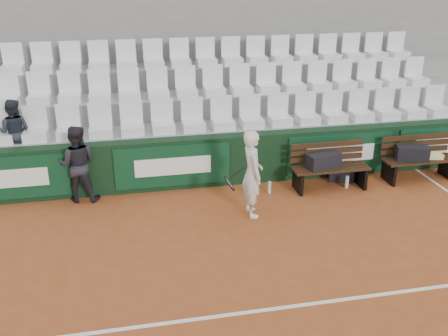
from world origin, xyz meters
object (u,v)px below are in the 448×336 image
sports_bag_ground (341,173)px  ball_kid (78,164)px  water_bottle_near (269,187)px  tennis_player (252,174)px  bench_left (330,178)px  water_bottle_far (347,182)px  bench_right (418,169)px  sports_bag_right (412,153)px  sports_bag_left (324,161)px  spectator_c (11,109)px

sports_bag_ground → ball_kid: bearing=178.7°
water_bottle_near → tennis_player: size_ratio=0.15×
bench_left → water_bottle_far: size_ratio=6.00×
bench_left → water_bottle_near: (-1.21, 0.02, -0.11)m
bench_right → sports_bag_right: size_ratio=2.43×
sports_bag_left → water_bottle_near: size_ratio=2.73×
bench_right → water_bottle_far: (-1.59, -0.10, -0.10)m
bench_left → ball_kid: ball_kid is taller
bench_right → sports_bag_right: sports_bag_right is taller
spectator_c → water_bottle_far: bearing=179.3°
water_bottle_far → tennis_player: size_ratio=0.16×
ball_kid → water_bottle_near: bearing=-178.4°
bench_right → tennis_player: (-3.70, -0.78, 0.55)m
sports_bag_right → water_bottle_far: (-1.38, -0.09, -0.47)m
sports_bag_right → bench_right: bearing=3.2°
water_bottle_near → bench_left: bearing=-1.1°
bench_left → tennis_player: size_ratio=0.97×
bench_right → water_bottle_near: 3.15m
bench_left → bench_right: 1.94m
bench_left → water_bottle_far: 0.37m
sports_bag_left → sports_bag_ground: (0.53, 0.31, -0.44)m
sports_bag_ground → water_bottle_near: size_ratio=2.07×
bench_right → water_bottle_near: bench_right is taller
bench_right → sports_bag_right: 0.42m
water_bottle_far → tennis_player: 2.32m
bench_left → bench_right: (1.94, 0.05, 0.00)m
bench_left → sports_bag_right: bearing=1.3°
tennis_player → spectator_c: spectator_c is taller
tennis_player → bench_left: bearing=22.5°
tennis_player → ball_kid: bearing=158.4°
sports_bag_right → water_bottle_far: size_ratio=2.47×
sports_bag_ground → water_bottle_near: 1.62m
ball_kid → bench_left: bearing=-177.0°
sports_bag_right → water_bottle_near: sports_bag_right is taller
bench_left → water_bottle_near: 1.21m
water_bottle_far → spectator_c: 6.52m
bench_right → spectator_c: size_ratio=1.20×
sports_bag_ground → ball_kid: 5.15m
sports_bag_left → water_bottle_near: (-1.06, 0.01, -0.47)m
sports_bag_ground → bench_right: bearing=-9.9°
sports_bag_left → water_bottle_near: sports_bag_left is taller
water_bottle_near → sports_bag_left: bearing=-0.5°
water_bottle_near → spectator_c: 5.03m
sports_bag_left → spectator_c: 5.93m
bench_right → sports_bag_left: bearing=-179.0°
water_bottle_far → tennis_player: bearing=-162.0°
spectator_c → sports_bag_left: bearing=178.9°
water_bottle_far → ball_kid: ball_kid is taller
ball_kid → bench_right: bearing=-175.0°
bench_left → tennis_player: (-1.76, -0.73, 0.55)m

